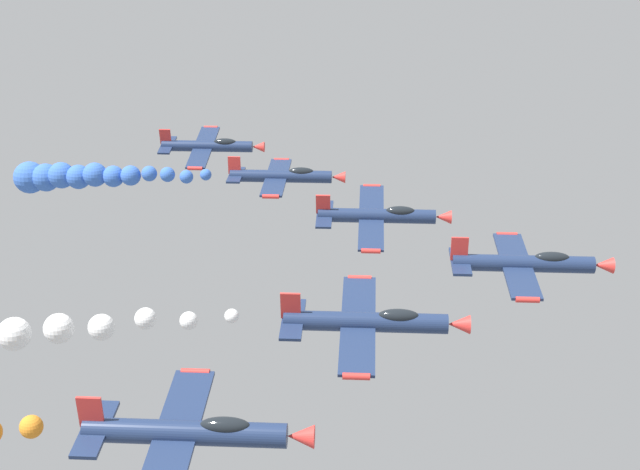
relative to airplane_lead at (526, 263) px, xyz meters
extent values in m
cylinder|color=navy|center=(0.00, -0.18, -0.03)|extent=(1.20, 9.00, 1.20)
cone|color=red|center=(0.00, 4.92, -0.03)|extent=(1.14, 1.20, 1.14)
cube|color=navy|center=(-0.01, -0.58, -0.13)|extent=(9.18, 1.90, 1.02)
cylinder|color=red|center=(-4.59, -0.58, 0.29)|extent=(0.39, 1.40, 0.39)
cylinder|color=red|center=(4.57, -0.58, -0.55)|extent=(0.39, 1.40, 0.39)
cube|color=navy|center=(0.00, -4.18, 0.02)|extent=(3.80, 1.20, 0.53)
cube|color=red|center=(0.09, -4.28, 0.93)|extent=(0.29, 1.10, 1.61)
ellipsoid|color=black|center=(0.04, 1.62, 0.46)|extent=(0.86, 2.20, 0.77)
cylinder|color=navy|center=(-10.96, -9.52, -0.62)|extent=(1.34, 9.00, 1.34)
cone|color=red|center=(-10.96, -4.42, -0.62)|extent=(1.27, 1.20, 1.27)
cube|color=navy|center=(-10.98, -9.92, -0.71)|extent=(8.96, 1.90, 2.43)
cylinder|color=red|center=(-15.44, -9.92, 0.41)|extent=(0.44, 1.40, 0.44)
cylinder|color=red|center=(-6.52, -9.92, -1.84)|extent=(0.44, 1.40, 0.44)
cube|color=navy|center=(-10.94, -13.52, -0.57)|extent=(3.73, 1.20, 1.10)
cube|color=red|center=(-10.72, -13.62, 0.32)|extent=(0.53, 1.10, 1.59)
ellipsoid|color=black|center=(-10.84, -7.72, -0.14)|extent=(0.95, 2.20, 0.87)
cylinder|color=navy|center=(9.28, -10.19, -0.05)|extent=(1.28, 9.00, 1.28)
cone|color=red|center=(9.28, -5.09, -0.05)|extent=(1.21, 1.20, 1.21)
cube|color=navy|center=(9.27, -10.59, -0.15)|extent=(9.09, 1.90, 1.79)
cylinder|color=red|center=(4.74, -10.59, 0.65)|extent=(0.42, 1.40, 0.42)
cylinder|color=red|center=(13.79, -10.59, -0.95)|extent=(0.42, 1.40, 0.42)
cube|color=navy|center=(9.29, -14.19, 0.00)|extent=(3.77, 1.20, 0.84)
cube|color=red|center=(9.45, -14.29, 0.90)|extent=(0.42, 1.10, 1.60)
ellipsoid|color=black|center=(9.37, -8.39, 0.43)|extent=(0.91, 2.20, 0.83)
sphere|color=white|center=(9.23, -17.58, 0.08)|extent=(0.82, 0.82, 0.82)
sphere|color=white|center=(9.35, -19.98, -0.22)|extent=(1.03, 1.03, 1.03)
sphere|color=white|center=(9.45, -22.38, -0.10)|extent=(1.23, 1.23, 1.23)
sphere|color=white|center=(9.88, -24.77, -0.50)|extent=(1.49, 1.49, 1.49)
sphere|color=white|center=(9.94, -27.17, -0.61)|extent=(1.70, 1.70, 1.70)
sphere|color=white|center=(10.32, -29.57, -0.83)|extent=(1.88, 1.88, 1.88)
cylinder|color=navy|center=(-21.36, -17.95, -0.55)|extent=(1.19, 9.00, 1.19)
cone|color=red|center=(-21.36, -12.85, -0.55)|extent=(1.13, 1.20, 1.13)
cube|color=navy|center=(-21.37, -18.35, -0.65)|extent=(9.18, 1.90, 0.92)
cylinder|color=red|center=(-25.95, -18.35, -0.28)|extent=(0.39, 1.40, 0.39)
cylinder|color=red|center=(-16.78, -18.35, -1.02)|extent=(0.39, 1.40, 0.39)
cube|color=navy|center=(-21.36, -21.95, -0.50)|extent=(3.80, 1.20, 0.49)
cube|color=red|center=(-21.28, -22.05, 0.41)|extent=(0.27, 1.10, 1.61)
ellipsoid|color=black|center=(-21.32, -16.15, -0.06)|extent=(0.85, 2.20, 0.76)
sphere|color=blue|center=(-21.50, -24.68, -0.56)|extent=(1.03, 1.03, 1.03)
sphere|color=blue|center=(-21.41, -26.41, -0.75)|extent=(1.22, 1.22, 1.22)
sphere|color=blue|center=(-21.54, -28.14, -0.60)|extent=(1.35, 1.35, 1.35)
sphere|color=blue|center=(-21.85, -29.86, -0.63)|extent=(1.40, 1.40, 1.40)
sphere|color=blue|center=(-21.93, -31.59, -0.87)|extent=(1.83, 1.83, 1.83)
sphere|color=blue|center=(-22.38, -33.32, -1.10)|extent=(1.96, 1.96, 1.96)
sphere|color=blue|center=(-22.49, -35.05, -1.00)|extent=(2.21, 2.21, 2.21)
sphere|color=blue|center=(-23.02, -36.77, -1.39)|extent=(2.24, 2.24, 2.24)
sphere|color=blue|center=(-23.41, -38.50, -1.38)|extent=(2.43, 2.43, 2.43)
sphere|color=blue|center=(-24.06, -40.23, -1.80)|extent=(2.61, 2.61, 2.61)
sphere|color=blue|center=(-24.50, -41.96, -1.95)|extent=(3.01, 3.01, 3.01)
cylinder|color=navy|center=(20.16, -17.99, -0.49)|extent=(1.23, 9.00, 1.23)
cone|color=red|center=(20.16, -12.89, -0.49)|extent=(1.17, 1.20, 1.17)
cube|color=navy|center=(20.14, -18.39, -0.59)|extent=(9.15, 1.90, 1.36)
cylinder|color=red|center=(15.58, -18.39, 0.01)|extent=(0.40, 1.40, 0.40)
cube|color=navy|center=(20.16, -21.99, -0.44)|extent=(3.79, 1.20, 0.67)
cube|color=red|center=(20.28, -22.09, 0.47)|extent=(0.34, 1.10, 1.60)
ellipsoid|color=black|center=(20.22, -16.19, 0.00)|extent=(0.88, 2.20, 0.80)
sphere|color=orange|center=(20.13, -24.89, -0.46)|extent=(1.05, 1.05, 1.05)
cylinder|color=navy|center=(-31.00, -26.26, -0.32)|extent=(1.31, 9.00, 1.31)
cone|color=red|center=(-31.00, -21.16, -0.32)|extent=(1.24, 1.20, 1.24)
cube|color=navy|center=(-31.02, -26.66, -0.42)|extent=(9.03, 1.90, 2.10)
cylinder|color=red|center=(-35.51, -26.66, 0.54)|extent=(0.43, 1.40, 0.43)
cylinder|color=red|center=(-26.52, -26.66, -1.38)|extent=(0.43, 1.40, 0.43)
cube|color=navy|center=(-30.98, -30.26, -0.27)|extent=(3.75, 1.20, 0.97)
cube|color=red|center=(-30.79, -30.36, 0.62)|extent=(0.47, 1.10, 1.59)
ellipsoid|color=black|center=(-30.89, -24.46, 0.17)|extent=(0.93, 2.20, 0.85)
camera|label=1|loc=(53.13, -10.11, 20.66)|focal=49.35mm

